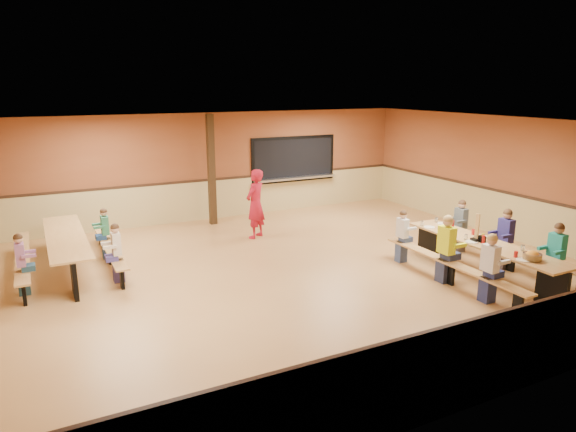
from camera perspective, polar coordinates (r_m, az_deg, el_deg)
name	(u,v)px	position (r m, az deg, el deg)	size (l,w,h in m)	color
ground	(292,273)	(10.58, 0.46, -6.30)	(12.00, 12.00, 0.00)	#9D6B3B
room_envelope	(292,240)	(10.36, 0.47, -2.72)	(12.04, 10.04, 3.02)	brown
kitchen_pass_through	(294,161)	(15.66, 0.64, 6.11)	(2.78, 0.28, 1.38)	black
structural_post	(211,170)	(14.08, -8.51, 5.07)	(0.18, 0.18, 3.00)	black
cafeteria_table_main	(483,252)	(10.86, 20.86, -3.79)	(1.91, 3.70, 0.74)	#B18146
cafeteria_table_second	(67,245)	(11.52, -23.38, -3.03)	(1.91, 3.70, 0.74)	#B18146
seated_child_white_left	(489,269)	(9.68, 21.46, -5.48)	(0.38, 0.31, 1.23)	silver
seated_adult_yellow	(446,249)	(10.36, 17.13, -3.57)	(0.42, 0.34, 1.32)	#DDF115
seated_child_grey_left	(402,237)	(11.32, 12.55, -2.26)	(0.33, 0.27, 1.13)	silver
seated_child_teal_right	(556,256)	(10.89, 27.60, -3.95)	(0.38, 0.31, 1.24)	teal
seated_child_navy_right	(505,239)	(11.56, 22.97, -2.40)	(0.39, 0.32, 1.25)	navy
seated_child_char_right	(460,226)	(12.37, 18.59, -1.09)	(0.36, 0.30, 1.20)	#444C4E
seated_child_purple_sec	(21,265)	(10.51, -27.50, -4.84)	(0.33, 0.27, 1.14)	#995F8E
seated_child_green_sec	(106,234)	(11.97, -19.61, -1.88)	(0.32, 0.27, 1.12)	#338260
seated_child_tan_sec	(117,253)	(10.47, -18.47, -3.96)	(0.34, 0.28, 1.15)	beige
standing_woman	(255,204)	(12.77, -3.64, 1.36)	(0.63, 0.42, 1.74)	#A91327
punch_pitcher	(450,225)	(11.39, 17.59, -0.99)	(0.16, 0.16, 0.22)	#AC1816
chip_bowl	(532,256)	(10.01, 25.51, -4.03)	(0.32, 0.32, 0.15)	orange
napkin_dispenser	(482,239)	(10.76, 20.71, -2.39)	(0.10, 0.14, 0.13)	black
condiment_mustard	(483,238)	(10.77, 20.84, -2.27)	(0.06, 0.06, 0.17)	yellow
condiment_ketchup	(483,240)	(10.65, 20.90, -2.46)	(0.06, 0.06, 0.17)	#B2140F
table_paddle	(476,235)	(10.76, 20.21, -1.95)	(0.16, 0.16, 0.56)	black
place_settings	(484,239)	(10.78, 20.98, -2.43)	(0.65, 3.30, 0.11)	beige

